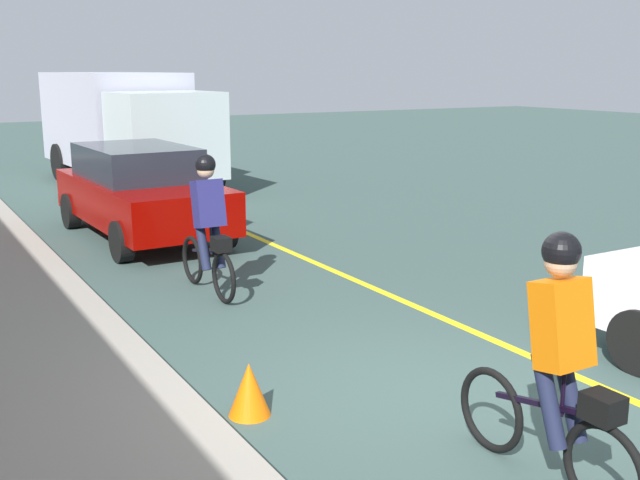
# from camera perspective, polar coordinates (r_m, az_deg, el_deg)

# --- Properties ---
(ground_plane) EXTENTS (80.00, 80.00, 0.00)m
(ground_plane) POSITION_cam_1_polar(r_m,az_deg,el_deg) (7.06, 7.18, -11.46)
(ground_plane) COLOR #354B46
(lane_line_centre) EXTENTS (36.00, 0.12, 0.01)m
(lane_line_centre) POSITION_cam_1_polar(r_m,az_deg,el_deg) (8.07, 16.40, -8.74)
(lane_line_centre) COLOR yellow
(lane_line_centre) RESTS_ON ground
(cyclist_lead) EXTENTS (1.71, 0.36, 1.83)m
(cyclist_lead) POSITION_cam_1_polar(r_m,az_deg,el_deg) (9.88, -8.31, 1.05)
(cyclist_lead) COLOR black
(cyclist_lead) RESTS_ON ground
(cyclist_follow) EXTENTS (1.71, 0.36, 1.83)m
(cyclist_follow) POSITION_cam_1_polar(r_m,az_deg,el_deg) (5.51, 17.24, -8.81)
(cyclist_follow) COLOR black
(cyclist_follow) RESTS_ON ground
(parked_sedan_rear) EXTENTS (4.46, 2.04, 1.58)m
(parked_sedan_rear) POSITION_cam_1_polar(r_m,az_deg,el_deg) (13.56, -13.24, 3.62)
(parked_sedan_rear) COLOR #810400
(parked_sedan_rear) RESTS_ON ground
(box_truck_background) EXTENTS (6.85, 2.88, 2.78)m
(box_truck_background) POSITION_cam_1_polar(r_m,az_deg,el_deg) (19.80, -14.36, 8.42)
(box_truck_background) COLOR #B0B0C2
(box_truck_background) RESTS_ON ground
(traffic_cone_near) EXTENTS (0.36, 0.36, 0.47)m
(traffic_cone_near) POSITION_cam_1_polar(r_m,az_deg,el_deg) (6.59, -5.29, -11.01)
(traffic_cone_near) COLOR #F66508
(traffic_cone_near) RESTS_ON ground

